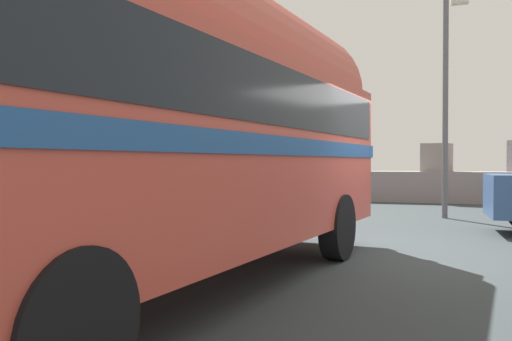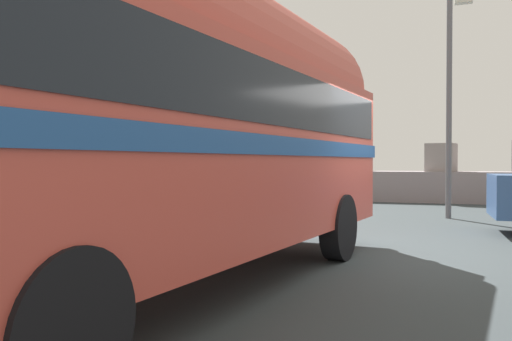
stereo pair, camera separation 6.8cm
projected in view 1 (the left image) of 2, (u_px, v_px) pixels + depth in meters
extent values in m
cube|color=#31393C|center=(365.00, 256.00, 8.15)|extent=(32.00, 26.00, 0.02)
cube|color=gray|center=(402.00, 186.00, 19.35)|extent=(31.36, 1.80, 1.10)
cube|color=gray|center=(90.00, 161.00, 23.64)|extent=(0.95, 0.84, 0.79)
sphere|color=gray|center=(153.00, 159.00, 21.94)|extent=(0.92, 0.92, 0.92)
cube|color=gray|center=(232.00, 160.00, 21.65)|extent=(1.06, 1.03, 0.83)
sphere|color=gray|center=(285.00, 158.00, 20.90)|extent=(0.98, 0.98, 0.98)
sphere|color=gray|center=(353.00, 159.00, 20.40)|extent=(0.90, 0.90, 0.90)
cube|color=gray|center=(437.00, 158.00, 18.85)|extent=(1.13, 1.18, 1.00)
cylinder|color=black|center=(208.00, 220.00, 8.71)|extent=(0.41, 0.99, 0.96)
cylinder|color=black|center=(338.00, 227.00, 7.74)|extent=(0.41, 0.99, 0.96)
cylinder|color=black|center=(68.00, 328.00, 3.06)|extent=(0.41, 0.99, 0.96)
cube|color=#CA4A3C|center=(171.00, 151.00, 5.86)|extent=(3.52, 8.65, 2.10)
cylinder|color=#CA4A3C|center=(171.00, 56.00, 5.85)|extent=(3.28, 8.29, 2.20)
cube|color=#245395|center=(171.00, 146.00, 5.86)|extent=(3.58, 8.74, 0.20)
cube|color=black|center=(171.00, 99.00, 5.85)|extent=(3.51, 8.32, 0.64)
cube|color=silver|center=(307.00, 203.00, 9.72)|extent=(2.28, 0.47, 0.28)
cylinder|color=#5B5B60|center=(445.00, 105.00, 13.42)|extent=(0.14, 0.14, 5.79)
cube|color=beige|center=(460.00, 1.00, 13.91)|extent=(0.44, 0.24, 0.18)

